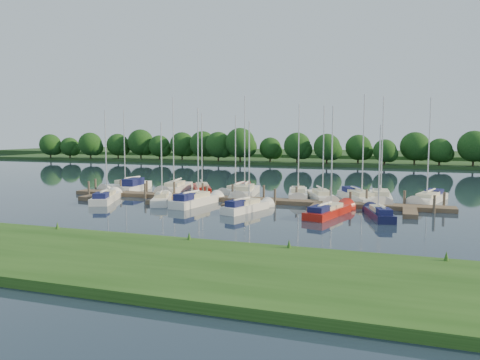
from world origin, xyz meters
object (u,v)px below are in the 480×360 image
(motorboat, at_px, (132,188))
(sailboat_n_5, at_px, (245,194))
(dock, at_px, (242,200))
(sailboat_s_2, at_px, (196,202))
(sailboat_n_0, at_px, (127,187))

(motorboat, xyz_separation_m, sailboat_n_5, (14.33, 0.11, -0.10))
(dock, relative_size, sailboat_s_2, 4.05)
(sailboat_n_0, xyz_separation_m, motorboat, (1.70, -1.50, 0.09))
(sailboat_s_2, bearing_deg, sailboat_n_5, 79.84)
(sailboat_n_5, bearing_deg, dock, 95.45)
(dock, bearing_deg, sailboat_s_2, -140.01)
(sailboat_n_0, bearing_deg, dock, 170.39)
(dock, distance_m, sailboat_n_5, 4.63)
(motorboat, height_order, sailboat_s_2, sailboat_s_2)
(sailboat_n_0, xyz_separation_m, sailboat_s_2, (13.50, -8.97, 0.06))
(motorboat, distance_m, sailboat_n_5, 14.33)
(dock, bearing_deg, motorboat, 164.22)
(motorboat, distance_m, sailboat_s_2, 13.97)
(sailboat_n_5, relative_size, sailboat_s_2, 1.16)
(dock, height_order, motorboat, motorboat)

